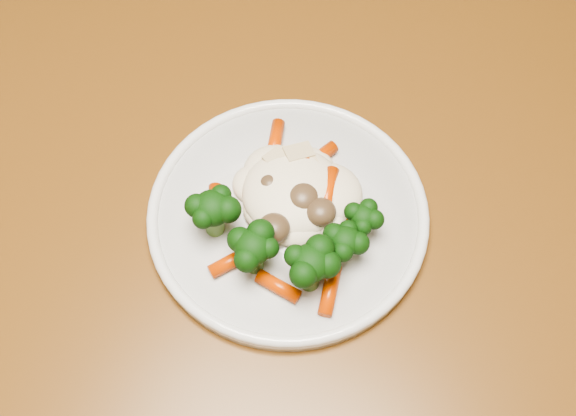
# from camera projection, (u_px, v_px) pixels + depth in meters

# --- Properties ---
(dining_table) EXTENTS (1.34, 1.13, 0.75)m
(dining_table) POSITION_uv_depth(u_px,v_px,m) (247.00, 269.00, 0.73)
(dining_table) COLOR brown
(dining_table) RESTS_ON ground
(plate) EXTENTS (0.24, 0.24, 0.01)m
(plate) POSITION_uv_depth(u_px,v_px,m) (288.00, 216.00, 0.63)
(plate) COLOR white
(plate) RESTS_ON dining_table
(meal) EXTENTS (0.16, 0.17, 0.05)m
(meal) POSITION_uv_depth(u_px,v_px,m) (288.00, 215.00, 0.60)
(meal) COLOR #FEEECB
(meal) RESTS_ON plate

